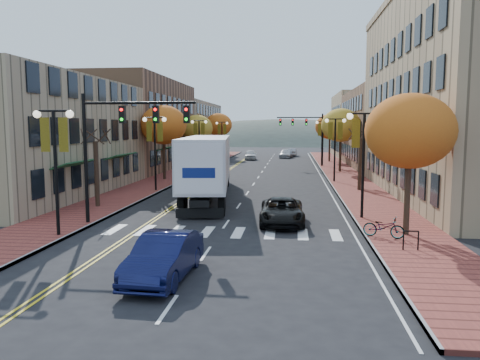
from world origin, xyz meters
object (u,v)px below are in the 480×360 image
(bicycle, at_px, (384,227))
(black_suv, at_px, (282,211))
(navy_sedan, at_px, (164,256))
(semi_truck, at_px, (208,162))

(bicycle, bearing_deg, black_suv, 78.09)
(bicycle, bearing_deg, navy_sedan, 148.90)
(semi_truck, distance_m, black_suv, 10.85)
(semi_truck, relative_size, bicycle, 9.79)
(black_suv, height_order, bicycle, black_suv)
(navy_sedan, xyz_separation_m, bicycle, (8.64, 6.50, -0.14))
(semi_truck, relative_size, navy_sedan, 3.86)
(semi_truck, bearing_deg, navy_sedan, -91.29)
(black_suv, distance_m, bicycle, 5.76)
(black_suv, bearing_deg, navy_sedan, -113.38)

